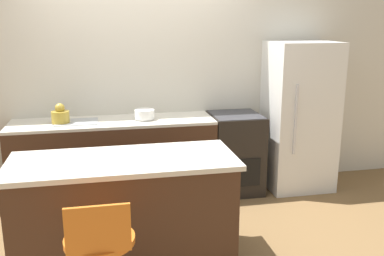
# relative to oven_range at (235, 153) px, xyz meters

# --- Properties ---
(ground_plane) EXTENTS (14.00, 14.00, 0.00)m
(ground_plane) POSITION_rel_oven_range_xyz_m (-1.05, -0.32, -0.46)
(ground_plane) COLOR brown
(wall_back) EXTENTS (8.00, 0.06, 2.60)m
(wall_back) POSITION_rel_oven_range_xyz_m (-1.05, 0.33, 0.84)
(wall_back) COLOR beige
(wall_back) RESTS_ON ground_plane
(back_counter) EXTENTS (2.17, 0.60, 0.92)m
(back_counter) POSITION_rel_oven_range_xyz_m (-1.38, 0.00, -0.00)
(back_counter) COLOR #422819
(back_counter) RESTS_ON ground_plane
(kitchen_island) EXTENTS (1.77, 0.73, 0.91)m
(kitchen_island) POSITION_rel_oven_range_xyz_m (-1.34, -1.33, -0.00)
(kitchen_island) COLOR #422819
(kitchen_island) RESTS_ON ground_plane
(oven_range) EXTENTS (0.57, 0.61, 0.92)m
(oven_range) POSITION_rel_oven_range_xyz_m (0.00, 0.00, 0.00)
(oven_range) COLOR black
(oven_range) RESTS_ON ground_plane
(refrigerator) EXTENTS (0.74, 0.67, 1.72)m
(refrigerator) POSITION_rel_oven_range_xyz_m (0.77, -0.02, 0.40)
(refrigerator) COLOR silver
(refrigerator) RESTS_ON ground_plane
(kettle) EXTENTS (0.18, 0.18, 0.20)m
(kettle) POSITION_rel_oven_range_xyz_m (-1.91, -0.01, 0.54)
(kettle) COLOR #B29333
(kettle) RESTS_ON back_counter
(mixing_bowl) EXTENTS (0.22, 0.22, 0.10)m
(mixing_bowl) POSITION_rel_oven_range_xyz_m (-1.04, -0.01, 0.51)
(mixing_bowl) COLOR white
(mixing_bowl) RESTS_ON back_counter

